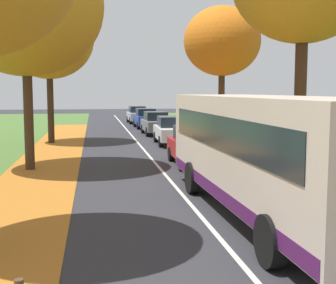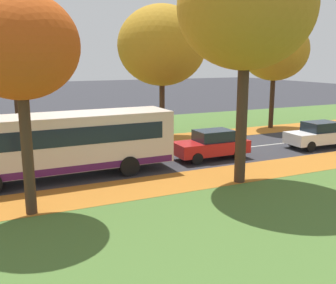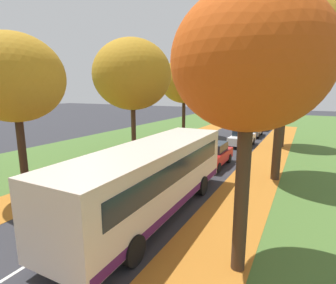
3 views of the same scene
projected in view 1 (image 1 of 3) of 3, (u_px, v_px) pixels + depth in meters
leaf_litter_left at (23, 201)px, 13.19m from camera, size 2.80×60.00×0.00m
leaf_litter_right at (327, 190)px, 14.62m from camera, size 2.80×60.00×0.00m
road_centre_line at (156, 164)px, 19.80m from camera, size 0.12×80.00×0.01m
tree_left_mid at (25, 5)px, 17.84m from camera, size 6.02×6.02×9.08m
tree_left_far at (49, 39)px, 27.32m from camera, size 5.27×5.27×8.53m
tree_right_far at (222, 42)px, 28.36m from camera, size 4.68×4.68×8.21m
bus at (267, 149)px, 11.44m from camera, size 2.80×10.44×2.98m
car_red_lead at (194, 146)px, 19.53m from camera, size 1.80×4.21×1.62m
car_white_following at (171, 130)px, 27.09m from camera, size 1.86×4.24×1.62m
car_grey_third_in_line at (156, 123)px, 33.07m from camera, size 1.86×4.24×1.62m
car_blue_fourth_in_line at (146, 118)px, 38.98m from camera, size 1.85×4.23×1.62m
car_silver_trailing at (137, 115)px, 44.77m from camera, size 1.85×4.23×1.62m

